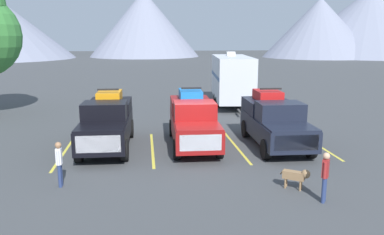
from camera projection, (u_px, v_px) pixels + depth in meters
ground_plane at (197, 152)px, 17.31m from camera, size 240.00×240.00×0.00m
pickup_truck_a at (107, 121)px, 17.86m from camera, size 2.24×5.70×2.59m
pickup_truck_b at (193, 120)px, 18.32m from camera, size 2.19×5.82×2.59m
pickup_truck_c at (274, 120)px, 18.22m from camera, size 2.32×5.50×2.59m
lot_stripe_a at (65, 152)px, 17.34m from camera, size 0.12×5.50×0.01m
lot_stripe_b at (152, 149)px, 17.79m from camera, size 0.12×5.50×0.01m
lot_stripe_c at (236, 146)px, 18.24m from camera, size 0.12×5.50×0.01m
lot_stripe_d at (315, 143)px, 18.69m from camera, size 0.12×5.50×0.01m
camper_trailer_a at (232, 78)px, 28.58m from camera, size 3.11×8.15×3.86m
person_a at (59, 161)px, 13.20m from camera, size 0.21×0.34×1.55m
person_b at (325, 174)px, 11.94m from camera, size 0.28×0.30×1.58m
dog at (297, 175)px, 13.02m from camera, size 0.86×0.68×0.73m
mountain_ridge at (129, 23)px, 91.72m from camera, size 157.08×43.43×16.48m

